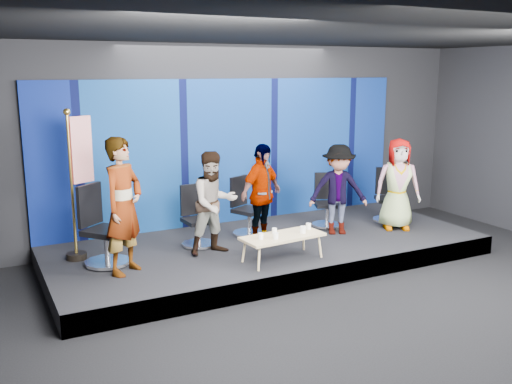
{
  "coord_description": "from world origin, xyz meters",
  "views": [
    {
      "loc": [
        -4.27,
        -5.41,
        3.05
      ],
      "look_at": [
        -0.27,
        2.4,
        1.17
      ],
      "focal_mm": 40.0,
      "sensor_mm": 36.0,
      "label": 1
    }
  ],
  "objects_px": {
    "chair_c": "(247,216)",
    "mug_e": "(308,226)",
    "chair_d": "(326,209)",
    "mug_a": "(261,236)",
    "panelist_c": "(261,194)",
    "coffee_table": "(283,237)",
    "panelist_a": "(124,206)",
    "mug_c": "(274,231)",
    "panelist_e": "(398,184)",
    "panelist_d": "(338,190)",
    "flag_stand": "(78,180)",
    "chair_b": "(197,226)",
    "mug_d": "(303,230)",
    "mug_b": "(276,236)",
    "chair_a": "(103,239)",
    "panelist_b": "(214,203)",
    "chair_e": "(388,204)"
  },
  "relations": [
    {
      "from": "coffee_table",
      "to": "mug_d",
      "type": "xyz_separation_m",
      "value": [
        0.33,
        -0.04,
        0.08
      ]
    },
    {
      "from": "mug_b",
      "to": "chair_d",
      "type": "bearing_deg",
      "value": 37.58
    },
    {
      "from": "panelist_d",
      "to": "mug_a",
      "type": "relative_size",
      "value": 17.18
    },
    {
      "from": "panelist_d",
      "to": "flag_stand",
      "type": "xyz_separation_m",
      "value": [
        -4.13,
        0.68,
        0.41
      ]
    },
    {
      "from": "panelist_d",
      "to": "flag_stand",
      "type": "bearing_deg",
      "value": -166.31
    },
    {
      "from": "panelist_b",
      "to": "panelist_a",
      "type": "bearing_deg",
      "value": -175.03
    },
    {
      "from": "mug_a",
      "to": "panelist_b",
      "type": "bearing_deg",
      "value": 116.29
    },
    {
      "from": "panelist_c",
      "to": "coffee_table",
      "type": "relative_size",
      "value": 1.27
    },
    {
      "from": "chair_b",
      "to": "mug_b",
      "type": "bearing_deg",
      "value": -67.69
    },
    {
      "from": "panelist_a",
      "to": "coffee_table",
      "type": "bearing_deg",
      "value": -52.78
    },
    {
      "from": "panelist_a",
      "to": "chair_d",
      "type": "bearing_deg",
      "value": -27.98
    },
    {
      "from": "chair_d",
      "to": "mug_b",
      "type": "bearing_deg",
      "value": -119.43
    },
    {
      "from": "panelist_e",
      "to": "mug_a",
      "type": "relative_size",
      "value": 17.86
    },
    {
      "from": "chair_d",
      "to": "coffee_table",
      "type": "bearing_deg",
      "value": -118.96
    },
    {
      "from": "chair_d",
      "to": "mug_d",
      "type": "relative_size",
      "value": 9.26
    },
    {
      "from": "panelist_e",
      "to": "mug_b",
      "type": "relative_size",
      "value": 17.15
    },
    {
      "from": "chair_e",
      "to": "flag_stand",
      "type": "height_order",
      "value": "flag_stand"
    },
    {
      "from": "chair_a",
      "to": "panelist_b",
      "type": "distance_m",
      "value": 1.69
    },
    {
      "from": "chair_c",
      "to": "mug_e",
      "type": "xyz_separation_m",
      "value": [
        0.4,
        -1.32,
        0.1
      ]
    },
    {
      "from": "chair_a",
      "to": "flag_stand",
      "type": "height_order",
      "value": "flag_stand"
    },
    {
      "from": "panelist_c",
      "to": "mug_a",
      "type": "height_order",
      "value": "panelist_c"
    },
    {
      "from": "mug_d",
      "to": "coffee_table",
      "type": "bearing_deg",
      "value": 173.47
    },
    {
      "from": "chair_a",
      "to": "mug_c",
      "type": "xyz_separation_m",
      "value": [
        2.32,
        -0.88,
        0.04
      ]
    },
    {
      "from": "panelist_a",
      "to": "panelist_e",
      "type": "relative_size",
      "value": 1.18
    },
    {
      "from": "chair_d",
      "to": "mug_a",
      "type": "xyz_separation_m",
      "value": [
        -2.01,
        -1.31,
        0.11
      ]
    },
    {
      "from": "panelist_a",
      "to": "mug_c",
      "type": "xyz_separation_m",
      "value": [
        2.11,
        -0.41,
        -0.52
      ]
    },
    {
      "from": "panelist_a",
      "to": "panelist_e",
      "type": "bearing_deg",
      "value": -38.44
    },
    {
      "from": "panelist_a",
      "to": "panelist_d",
      "type": "xyz_separation_m",
      "value": [
        3.72,
        0.26,
        -0.17
      ]
    },
    {
      "from": "chair_c",
      "to": "flag_stand",
      "type": "height_order",
      "value": "flag_stand"
    },
    {
      "from": "mug_d",
      "to": "panelist_a",
      "type": "bearing_deg",
      "value": 167.17
    },
    {
      "from": "chair_c",
      "to": "mug_a",
      "type": "xyz_separation_m",
      "value": [
        -0.49,
        -1.46,
        0.1
      ]
    },
    {
      "from": "chair_d",
      "to": "panelist_d",
      "type": "relative_size",
      "value": 0.62
    },
    {
      "from": "panelist_a",
      "to": "chair_b",
      "type": "distance_m",
      "value": 1.63
    },
    {
      "from": "chair_d",
      "to": "panelist_c",
      "type": "bearing_deg",
      "value": -143.94
    },
    {
      "from": "mug_a",
      "to": "mug_e",
      "type": "relative_size",
      "value": 0.99
    },
    {
      "from": "panelist_b",
      "to": "panelist_c",
      "type": "xyz_separation_m",
      "value": [
        0.9,
        0.18,
        0.02
      ]
    },
    {
      "from": "panelist_b",
      "to": "mug_c",
      "type": "distance_m",
      "value": 1.01
    },
    {
      "from": "chair_d",
      "to": "chair_e",
      "type": "distance_m",
      "value": 1.22
    },
    {
      "from": "chair_a",
      "to": "chair_c",
      "type": "distance_m",
      "value": 2.54
    },
    {
      "from": "coffee_table",
      "to": "mug_b",
      "type": "relative_size",
      "value": 13.64
    },
    {
      "from": "chair_e",
      "to": "mug_b",
      "type": "relative_size",
      "value": 10.59
    },
    {
      "from": "panelist_e",
      "to": "flag_stand",
      "type": "bearing_deg",
      "value": -162.83
    },
    {
      "from": "chair_b",
      "to": "mug_b",
      "type": "distance_m",
      "value": 1.53
    },
    {
      "from": "panelist_d",
      "to": "flag_stand",
      "type": "height_order",
      "value": "flag_stand"
    },
    {
      "from": "chair_e",
      "to": "panelist_d",
      "type": "bearing_deg",
      "value": -142.21
    },
    {
      "from": "chair_b",
      "to": "flag_stand",
      "type": "xyz_separation_m",
      "value": [
        -1.74,
        0.22,
        0.86
      ]
    },
    {
      "from": "panelist_d",
      "to": "chair_d",
      "type": "bearing_deg",
      "value": 100.8
    },
    {
      "from": "panelist_b",
      "to": "panelist_d",
      "type": "distance_m",
      "value": 2.3
    },
    {
      "from": "mug_e",
      "to": "flag_stand",
      "type": "relative_size",
      "value": 0.04
    },
    {
      "from": "panelist_a",
      "to": "mug_d",
      "type": "height_order",
      "value": "panelist_a"
    }
  ]
}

